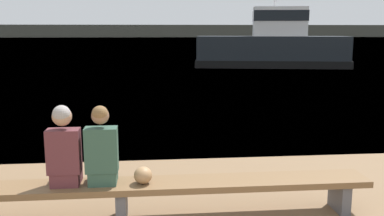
# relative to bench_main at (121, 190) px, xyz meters

# --- Properties ---
(water_surface) EXTENTS (240.00, 240.00, 0.00)m
(water_surface) POSITION_rel_bench_main_xyz_m (0.87, 122.36, -0.37)
(water_surface) COLOR teal
(water_surface) RESTS_ON ground
(far_shoreline) EXTENTS (600.00, 12.00, 4.02)m
(far_shoreline) POSITION_rel_bench_main_xyz_m (0.87, 142.99, 1.64)
(far_shoreline) COLOR #4C4C42
(far_shoreline) RESTS_ON ground
(bench_main) EXTENTS (6.05, 0.50, 0.45)m
(bench_main) POSITION_rel_bench_main_xyz_m (0.00, 0.00, 0.00)
(bench_main) COLOR brown
(bench_main) RESTS_ON ground
(person_left) EXTENTS (0.37, 0.37, 0.96)m
(person_left) POSITION_rel_bench_main_xyz_m (-0.64, -0.00, 0.53)
(person_left) COLOR #56282D
(person_left) RESTS_ON bench_main
(person_right) EXTENTS (0.37, 0.36, 0.95)m
(person_right) POSITION_rel_bench_main_xyz_m (-0.21, -0.00, 0.51)
(person_right) COLOR #2D4C3D
(person_right) RESTS_ON bench_main
(shopping_bag) EXTENTS (0.22, 0.24, 0.20)m
(shopping_bag) POSITION_rel_bench_main_xyz_m (0.26, -0.03, 0.18)
(shopping_bag) COLOR #9E754C
(shopping_bag) RESTS_ON bench_main
(tugboat_red) EXTENTS (9.67, 4.59, 5.89)m
(tugboat_red) POSITION_rel_bench_main_xyz_m (7.96, 21.24, 0.80)
(tugboat_red) COLOR black
(tugboat_red) RESTS_ON water_surface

